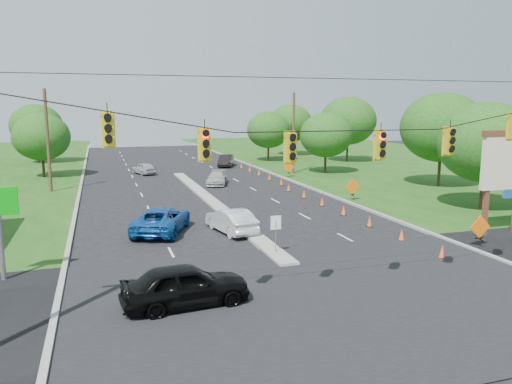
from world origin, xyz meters
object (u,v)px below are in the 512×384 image
object	(u,v)px
pylon_sign	(506,167)
white_sedan	(231,220)
blue_pickup	(162,220)
black_sedan	(186,285)

from	to	relation	value
pylon_sign	white_sedan	bearing A→B (deg)	161.84
white_sedan	blue_pickup	distance (m)	4.17
blue_pickup	pylon_sign	bearing A→B (deg)	-176.40
pylon_sign	white_sedan	size ratio (longest dim) A/B	1.38
black_sedan	white_sedan	world-z (taller)	black_sedan
pylon_sign	white_sedan	distance (m)	16.41
pylon_sign	blue_pickup	xyz separation A→B (m)	(-19.24, 6.30, -3.22)
white_sedan	blue_pickup	world-z (taller)	blue_pickup
pylon_sign	black_sedan	size ratio (longest dim) A/B	1.27
white_sedan	blue_pickup	xyz separation A→B (m)	(-3.96, 1.29, 0.05)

